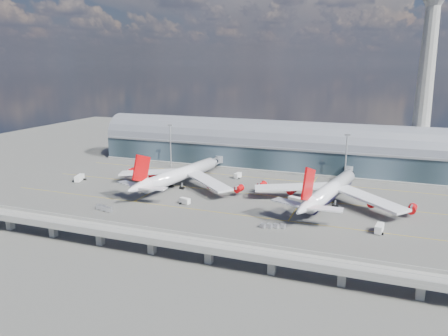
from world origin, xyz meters
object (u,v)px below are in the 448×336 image
(control_tower, at_px, (426,80))
(cargo_train_0, at_px, (104,208))
(service_truck_2, at_px, (298,201))
(floodlight_mast_left, at_px, (171,145))
(service_truck_3, at_px, (379,228))
(floodlight_mast_right, at_px, (346,157))
(airliner_left, at_px, (178,175))
(service_truck_0, at_px, (79,178))
(service_truck_5, at_px, (190,171))
(cargo_train_2, at_px, (273,226))
(airliner_right, at_px, (329,192))
(cargo_train_1, at_px, (139,230))
(service_truck_1, at_px, (185,201))
(service_truck_4, at_px, (238,176))

(control_tower, bearing_deg, cargo_train_0, -139.15)
(service_truck_2, relative_size, cargo_train_0, 1.06)
(floodlight_mast_left, distance_m, service_truck_3, 135.88)
(floodlight_mast_right, relative_size, airliner_left, 0.35)
(service_truck_0, distance_m, service_truck_5, 59.31)
(cargo_train_2, bearing_deg, airliner_right, -8.09)
(floodlight_mast_right, distance_m, service_truck_0, 138.55)
(floodlight_mast_left, bearing_deg, control_tower, 11.72)
(airliner_right, relative_size, cargo_train_0, 8.25)
(airliner_left, distance_m, service_truck_0, 54.65)
(control_tower, relative_size, cargo_train_2, 10.50)
(floodlight_mast_left, relative_size, cargo_train_1, 2.96)
(service_truck_5, bearing_deg, service_truck_0, 178.62)
(control_tower, relative_size, airliner_right, 1.40)
(cargo_train_2, bearing_deg, service_truck_2, 9.55)
(airliner_left, xyz_separation_m, cargo_train_2, (57.78, -37.35, -5.52))
(service_truck_1, xyz_separation_m, cargo_train_2, (43.32, -14.33, -0.53))
(floodlight_mast_right, relative_size, service_truck_1, 5.03)
(service_truck_2, relative_size, service_truck_5, 1.57)
(service_truck_4, bearing_deg, service_truck_2, -30.69)
(service_truck_4, xyz_separation_m, cargo_train_1, (-8.80, -86.28, -0.43))
(airliner_left, relative_size, service_truck_0, 8.82)
(cargo_train_0, distance_m, cargo_train_1, 30.86)
(floodlight_mast_right, bearing_deg, service_truck_5, -173.78)
(service_truck_0, bearing_deg, control_tower, 6.77)
(service_truck_5, bearing_deg, control_tower, -21.27)
(airliner_left, distance_m, service_truck_2, 61.98)
(control_tower, xyz_separation_m, floodlight_mast_left, (-135.00, -28.00, -38.00))
(service_truck_1, height_order, service_truck_5, service_truck_5)
(airliner_left, bearing_deg, floodlight_mast_right, 35.76)
(control_tower, distance_m, floodlight_mast_right, 58.76)
(airliner_right, xyz_separation_m, cargo_train_2, (-16.05, -35.30, -5.21))
(floodlight_mast_left, distance_m, floodlight_mast_right, 100.00)
(service_truck_4, bearing_deg, floodlight_mast_left, 177.82)
(airliner_right, relative_size, cargo_train_2, 7.48)
(floodlight_mast_right, xyz_separation_m, airliner_right, (-2.80, -39.11, -7.57))
(service_truck_1, bearing_deg, airliner_left, 46.68)
(control_tower, height_order, service_truck_3, control_tower)
(service_truck_5, bearing_deg, airliner_right, -59.13)
(floodlight_mast_right, distance_m, cargo_train_0, 121.12)
(floodlight_mast_right, xyz_separation_m, cargo_train_2, (-18.85, -74.40, -12.78))
(service_truck_3, xyz_separation_m, cargo_train_2, (-37.53, -9.34, -0.73))
(floodlight_mast_right, distance_m, service_truck_2, 47.99)
(floodlight_mast_right, distance_m, service_truck_5, 84.68)
(airliner_right, xyz_separation_m, service_truck_5, (-80.50, 30.03, -4.61))
(service_truck_3, relative_size, cargo_train_1, 0.77)
(cargo_train_2, bearing_deg, cargo_train_0, 110.93)
(airliner_left, distance_m, airliner_right, 73.86)
(airliner_left, bearing_deg, service_truck_2, 3.57)
(airliner_left, relative_size, cargo_train_0, 8.20)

